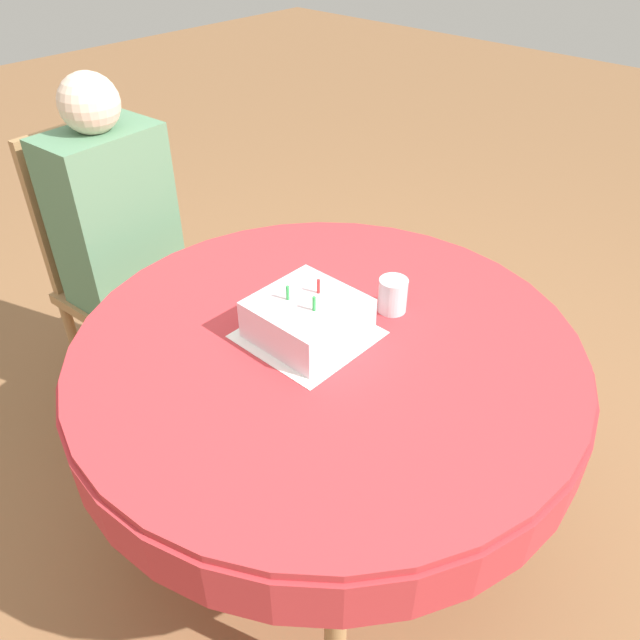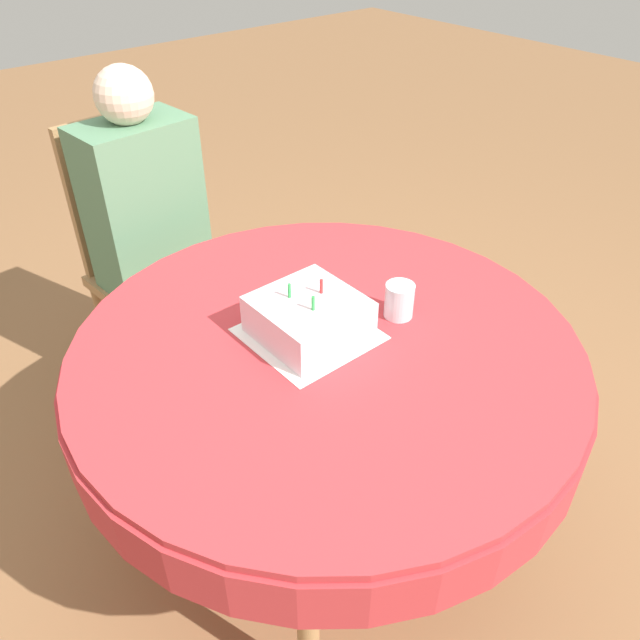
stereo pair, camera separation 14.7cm
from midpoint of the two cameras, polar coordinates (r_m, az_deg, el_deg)
The scene contains 7 objects.
ground_plane at distance 2.02m, azimuth -1.73°, elevation -18.06°, with size 12.00×12.00×0.00m, color #8C603D.
dining_table at distance 1.55m, azimuth -2.15°, elevation -4.43°, with size 1.25×1.25×0.71m.
chair at distance 2.28m, azimuth -20.21°, elevation 4.51°, with size 0.41×0.41×0.99m.
person at distance 2.12m, azimuth -19.74°, elevation 7.82°, with size 0.37×0.33×1.18m.
napkin at distance 1.52m, azimuth -3.89°, elevation -1.44°, with size 0.28×0.28×0.00m.
birthday_cake at distance 1.49m, azimuth -3.97°, elevation 0.09°, with size 0.23×0.23×0.14m.
drinking_glass at distance 1.58m, azimuth 4.04°, elevation 2.20°, with size 0.07×0.07×0.09m.
Camera 1 is at (-0.88, -0.79, 1.64)m, focal length 35.00 mm.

